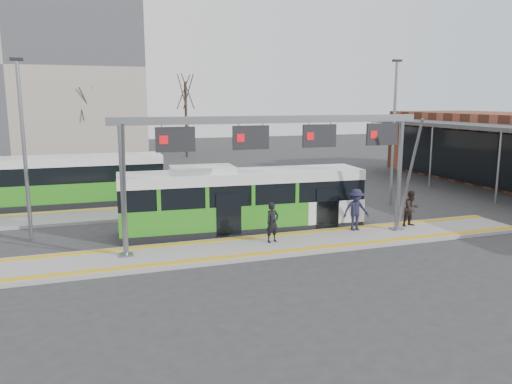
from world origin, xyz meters
TOP-DOWN VIEW (x-y plane):
  - ground at (0.00, 0.00)m, footprint 120.00×120.00m
  - platform_main at (0.00, 0.00)m, footprint 22.00×3.00m
  - platform_second at (-4.00, 8.00)m, footprint 20.00×3.00m
  - tactile_main at (0.00, 0.00)m, footprint 22.00×2.65m
  - tactile_second at (-4.00, 9.15)m, footprint 20.00×0.35m
  - gantry at (-0.35, 0.25)m, footprint 13.00×1.68m
  - apartment_block at (-14.00, 36.00)m, footprint 24.50×12.50m
  - hero_bus at (-1.03, 3.00)m, footprint 11.26×3.02m
  - bg_bus_green at (-9.17, 11.58)m, footprint 11.35×2.58m
  - passenger_a at (-0.59, 0.23)m, footprint 0.70×0.56m
  - passenger_b at (6.49, 0.64)m, footprint 0.92×0.78m
  - passenger_c at (3.65, 0.81)m, footprint 1.27×0.79m
  - tree_left at (-7.60, 30.40)m, footprint 1.40×1.40m
  - tree_mid at (2.44, 33.93)m, footprint 1.40×1.40m
  - lamp_west at (-10.16, 4.30)m, footprint 0.50×0.25m
  - lamp_east at (8.77, 5.71)m, footprint 0.50×0.25m

SIDE VIEW (x-z plane):
  - ground at x=0.00m, z-range 0.00..0.00m
  - platform_main at x=0.00m, z-range 0.00..0.15m
  - platform_second at x=-4.00m, z-range 0.00..0.15m
  - tactile_main at x=0.00m, z-range 0.15..0.17m
  - tactile_second at x=-4.00m, z-range 0.15..0.17m
  - passenger_a at x=-0.59m, z-range 0.15..1.82m
  - passenger_b at x=6.49m, z-range 0.15..1.83m
  - passenger_c at x=3.65m, z-range 0.15..2.04m
  - bg_bus_green at x=-9.17m, z-range -0.02..2.81m
  - hero_bus at x=-1.03m, z-range -0.13..2.93m
  - lamp_west at x=-10.16m, z-range 0.24..7.89m
  - gantry at x=-0.35m, z-range 1.70..6.90m
  - lamp_east at x=8.77m, z-range 0.24..8.40m
  - tree_left at x=-7.60m, z-range 1.90..9.25m
  - tree_mid at x=2.44m, z-range 2.30..11.21m
  - apartment_block at x=-14.00m, z-range 0.01..18.41m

